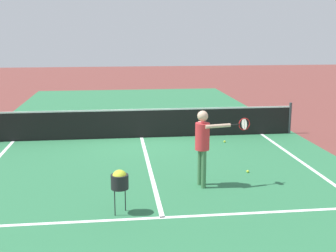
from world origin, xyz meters
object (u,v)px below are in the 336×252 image
net (141,123)px  tennis_ball_near_net (225,142)px  tennis_ball_mid_court (248,171)px  player_near (204,139)px  ball_hopper (120,180)px

net → tennis_ball_near_net: (2.57, -0.99, -0.46)m
tennis_ball_mid_court → tennis_ball_near_net: (0.17, 3.00, 0.00)m
player_near → ball_hopper: player_near is taller
net → player_near: size_ratio=5.89×
net → tennis_ball_mid_court: bearing=-59.0°
net → tennis_ball_near_net: 2.79m
player_near → ball_hopper: bearing=-145.7°
player_near → tennis_ball_near_net: player_near is taller
tennis_ball_mid_court → net: bearing=121.0°
net → tennis_ball_mid_court: net is taller
net → tennis_ball_near_net: bearing=-21.0°
net → ball_hopper: net is taller
ball_hopper → tennis_ball_mid_court: size_ratio=13.25×
ball_hopper → tennis_ball_mid_court: (3.18, 2.10, -0.64)m
player_near → tennis_ball_mid_court: 1.86m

